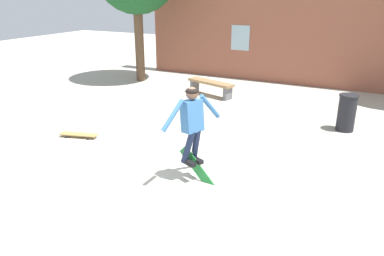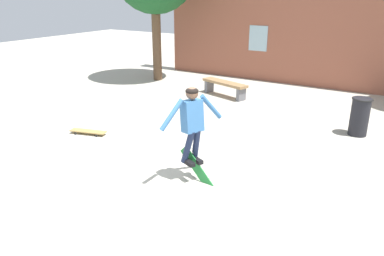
{
  "view_description": "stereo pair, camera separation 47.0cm",
  "coord_description": "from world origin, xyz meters",
  "px_view_note": "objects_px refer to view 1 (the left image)",
  "views": [
    {
      "loc": [
        3.0,
        -4.94,
        3.17
      ],
      "look_at": [
        0.29,
        0.39,
        0.97
      ],
      "focal_mm": 35.0,
      "sensor_mm": 36.0,
      "label": 1
    },
    {
      "loc": [
        3.42,
        -4.71,
        3.17
      ],
      "look_at": [
        0.29,
        0.39,
        0.97
      ],
      "focal_mm": 35.0,
      "sensor_mm": 36.0,
      "label": 2
    }
  ],
  "objects_px": {
    "park_bench": "(211,85)",
    "skateboard_flipping": "(197,168)",
    "skater": "(192,119)",
    "skateboard_resting": "(79,134)",
    "trash_bin": "(347,112)"
  },
  "relations": [
    {
      "from": "skater",
      "to": "skateboard_flipping",
      "type": "relative_size",
      "value": 1.83
    },
    {
      "from": "park_bench",
      "to": "skateboard_resting",
      "type": "xyz_separation_m",
      "value": [
        -1.2,
        -4.68,
        -0.27
      ]
    },
    {
      "from": "skater",
      "to": "skateboard_resting",
      "type": "height_order",
      "value": "skater"
    },
    {
      "from": "skateboard_flipping",
      "to": "skateboard_resting",
      "type": "distance_m",
      "value": 3.39
    },
    {
      "from": "park_bench",
      "to": "skateboard_flipping",
      "type": "relative_size",
      "value": 2.24
    },
    {
      "from": "trash_bin",
      "to": "skater",
      "type": "distance_m",
      "value": 4.47
    },
    {
      "from": "park_bench",
      "to": "skateboard_resting",
      "type": "relative_size",
      "value": 1.87
    },
    {
      "from": "skater",
      "to": "skateboard_resting",
      "type": "relative_size",
      "value": 1.53
    },
    {
      "from": "park_bench",
      "to": "skateboard_flipping",
      "type": "distance_m",
      "value": 5.7
    },
    {
      "from": "skateboard_flipping",
      "to": "skateboard_resting",
      "type": "xyz_separation_m",
      "value": [
        -3.33,
        0.6,
        -0.16
      ]
    },
    {
      "from": "trash_bin",
      "to": "skateboard_flipping",
      "type": "xyz_separation_m",
      "value": [
        -2.06,
        -3.85,
        -0.24
      ]
    },
    {
      "from": "trash_bin",
      "to": "skateboard_resting",
      "type": "distance_m",
      "value": 6.31
    },
    {
      "from": "trash_bin",
      "to": "skateboard_resting",
      "type": "relative_size",
      "value": 0.99
    },
    {
      "from": "park_bench",
      "to": "skateboard_flipping",
      "type": "bearing_deg",
      "value": -50.84
    },
    {
      "from": "skateboard_resting",
      "to": "skateboard_flipping",
      "type": "bearing_deg",
      "value": 154.01
    }
  ]
}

